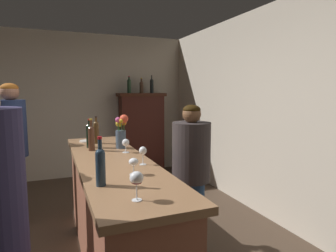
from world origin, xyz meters
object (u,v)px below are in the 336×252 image
flower_arrangement (121,130)px  bartender (191,176)px  wine_bottle_syrah (90,134)px  wine_glass_mid (137,179)px  wine_bottle_pinot (91,137)px  display_bottle_midleft (141,86)px  cheese_plate (87,141)px  wine_bottle_chardonnay (96,131)px  wine_bottle_malbec (100,165)px  wine_glass_spare (143,151)px  display_cabinet (142,132)px  wine_glass_rear (134,163)px  bar_counter (113,212)px  wine_glass_front (126,143)px  display_bottle_center (152,85)px  patron_redhead (13,149)px  display_bottle_left (129,85)px

flower_arrangement → bartender: (0.53, -0.61, -0.40)m
wine_bottle_syrah → wine_glass_mid: bearing=-88.2°
wine_bottle_pinot → display_bottle_midleft: size_ratio=1.13×
wine_bottle_pinot → cheese_plate: bearing=88.2°
wine_bottle_chardonnay → wine_bottle_malbec: (-0.19, -1.55, -0.00)m
wine_bottle_pinot → wine_glass_spare: size_ratio=2.16×
display_cabinet → wine_glass_rear: size_ratio=12.73×
flower_arrangement → wine_bottle_malbec: bearing=-109.1°
wine_bottle_pinot → bartender: 1.09m
display_cabinet → wine_glass_spare: (-0.93, -3.14, 0.30)m
wine_glass_rear → display_bottle_midleft: bearing=72.2°
display_cabinet → display_bottle_midleft: (0.01, 0.00, 0.88)m
flower_arrangement → bar_counter: bearing=-112.7°
wine_glass_mid → bartender: bearing=48.7°
wine_bottle_chardonnay → wine_glass_front: 0.66m
wine_bottle_pinot → display_bottle_center: (1.47, 2.39, 0.57)m
wine_glass_spare → cheese_plate: size_ratio=0.84×
cheese_plate → patron_redhead: patron_redhead is taller
wine_bottle_pinot → display_bottle_center: bearing=58.5°
cheese_plate → bartender: 1.44m
display_cabinet → wine_bottle_syrah: bearing=-119.3°
cheese_plate → display_cabinet: bearing=55.9°
wine_glass_mid → cheese_plate: wine_glass_mid is taller
display_cabinet → wine_bottle_pinot: (-1.25, -2.39, 0.33)m
wine_glass_front → patron_redhead: (-1.10, 0.96, -0.15)m
display_cabinet → flower_arrangement: 2.59m
bar_counter → wine_bottle_chardonnay: 1.06m
wine_bottle_syrah → wine_bottle_chardonnay: size_ratio=0.98×
display_bottle_center → patron_redhead: (-2.26, -1.66, -0.77)m
wine_glass_front → wine_glass_mid: bearing=-101.0°
display_bottle_left → flower_arrangement: bearing=-106.4°
display_cabinet → patron_redhead: (-2.05, -1.66, 0.13)m
wine_glass_rear → flower_arrangement: (0.14, 1.01, 0.11)m
bar_counter → wine_glass_spare: bearing=-55.9°
wine_bottle_syrah → display_bottle_center: 2.72m
wine_bottle_pinot → wine_glass_front: wine_bottle_pinot is taller
wine_bottle_chardonnay → display_bottle_center: (1.36, 2.00, 0.57)m
display_bottle_midleft → patron_redhead: size_ratio=0.17×
bar_counter → wine_glass_rear: 0.81m
wine_bottle_syrah → wine_bottle_pinot: size_ratio=0.94×
wine_bottle_syrah → wine_glass_mid: (0.05, -1.66, -0.02)m
display_bottle_midleft → bartender: display_bottle_midleft is taller
wine_glass_spare → wine_bottle_malbec: bearing=-134.7°
display_bottle_midleft → wine_glass_rear: bearing=-107.8°
wine_bottle_pinot → wine_glass_front: 0.38m
wine_bottle_syrah → wine_glass_rear: size_ratio=2.52×
wine_bottle_chardonnay → wine_bottle_malbec: 1.57m
bar_counter → bartender: (0.72, -0.15, 0.30)m
wine_bottle_malbec → bartender: size_ratio=0.22×
display_bottle_left → wine_glass_mid: bearing=-103.9°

